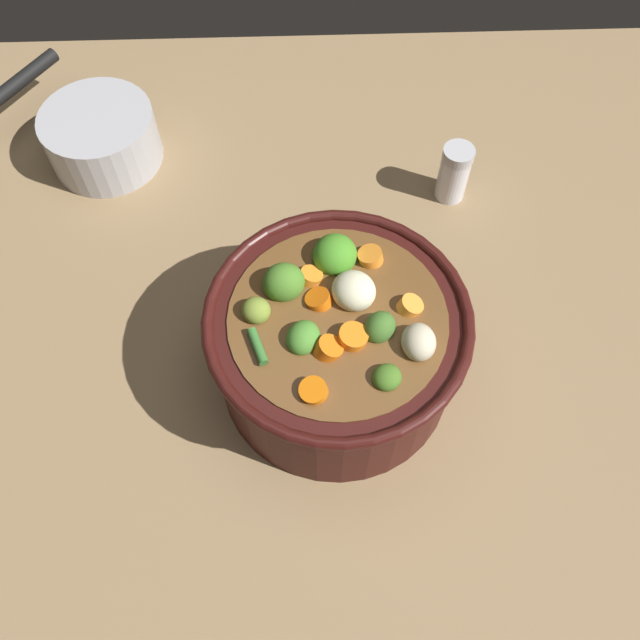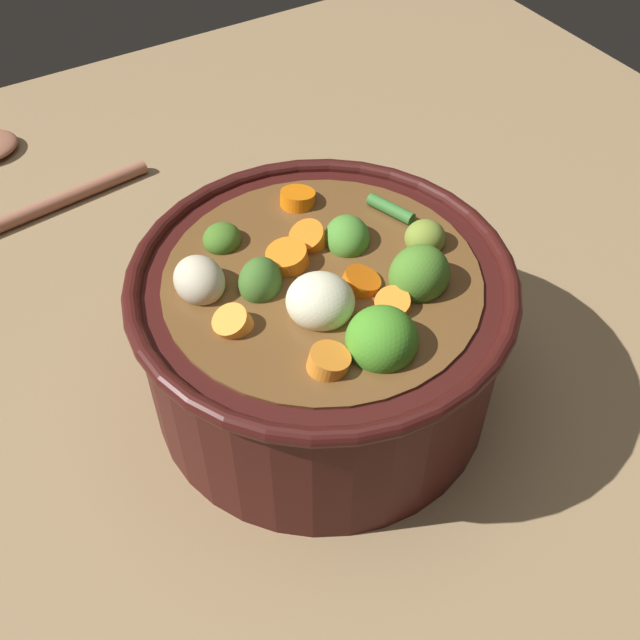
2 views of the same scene
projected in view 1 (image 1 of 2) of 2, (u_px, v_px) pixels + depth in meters
The scene contains 4 objects.
ground_plane at pixel (335, 371), 0.71m from camera, with size 1.10×1.10×0.00m, color #8C704C.
cooking_pot at pixel (337, 343), 0.66m from camera, with size 0.25×0.25×0.14m.
salt_shaker at pixel (454, 173), 0.80m from camera, with size 0.04×0.04×0.08m.
small_saucepan at pixel (99, 136), 0.84m from camera, with size 0.20×0.22×0.07m.
Camera 1 is at (0.31, -0.03, 0.65)m, focal length 37.50 mm.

